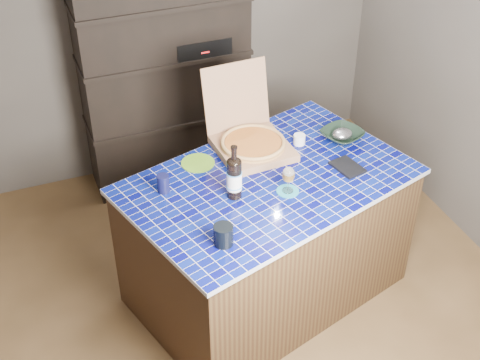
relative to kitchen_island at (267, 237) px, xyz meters
name	(u,v)px	position (x,y,z in m)	size (l,w,h in m)	color
room	(241,139)	(-0.20, -0.07, 0.80)	(3.50, 3.50, 3.50)	brown
shelving_unit	(165,72)	(-0.19, 1.46, 0.46)	(1.20, 0.41, 1.80)	black
kitchen_island	(267,237)	(0.00, 0.00, 0.00)	(1.85, 1.45, 0.89)	#44311A
pizza_box	(251,140)	(0.02, 0.32, 0.51)	(0.45, 0.53, 0.46)	#9B7050
mead_bottle	(234,177)	(-0.24, -0.08, 0.57)	(0.09, 0.09, 0.33)	black
teal_trivet	(288,191)	(0.05, -0.15, 0.45)	(0.13, 0.13, 0.01)	teal
wine_glass	(289,175)	(0.05, -0.15, 0.56)	(0.07, 0.07, 0.16)	white
tumbler	(223,235)	(-0.43, -0.42, 0.50)	(0.10, 0.10, 0.11)	black
dvd_case	(347,167)	(0.47, -0.07, 0.45)	(0.14, 0.19, 0.02)	black
bowl	(342,135)	(0.59, 0.22, 0.47)	(0.25, 0.25, 0.06)	black
foil_contents	(342,134)	(0.59, 0.22, 0.48)	(0.13, 0.11, 0.06)	#A3A5AE
white_jar	(299,139)	(0.32, 0.27, 0.47)	(0.07, 0.07, 0.06)	white
navy_cup	(163,184)	(-0.59, 0.11, 0.50)	(0.07, 0.07, 0.11)	black
green_trivet	(198,163)	(-0.33, 0.30, 0.45)	(0.20, 0.20, 0.01)	#62A122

